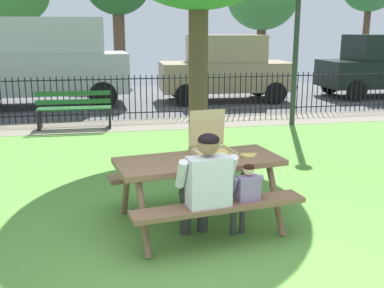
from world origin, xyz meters
TOP-DOWN VIEW (x-y plane):
  - ground at (0.00, 1.77)m, footprint 28.00×11.54m
  - cobblestone_walkway at (0.00, 6.84)m, footprint 28.00×1.40m
  - street_asphalt at (0.00, 10.93)m, footprint 28.00×6.79m
  - picnic_table_foreground at (0.10, 1.11)m, footprint 2.00×1.73m
  - pizza_box_open at (0.29, 1.28)m, footprint 0.49×0.52m
  - pizza_slice_on_table at (0.66, 1.16)m, footprint 0.27×0.24m
  - adult_at_table at (0.05, 0.60)m, footprint 0.63×0.63m
  - child_at_table at (0.49, 0.63)m, footprint 0.34×0.34m
  - iron_fence_streetside at (0.00, 7.54)m, footprint 23.95×0.03m
  - park_bench_center at (-1.54, 6.70)m, footprint 1.61×0.50m
  - lamp_post_walkway at (3.37, 6.18)m, footprint 0.28×0.28m
  - parked_car_left at (-2.54, 9.98)m, footprint 4.78×2.23m
  - parked_car_center at (2.77, 9.98)m, footprint 3.95×1.93m
  - parked_car_right at (8.03, 9.98)m, footprint 3.90×1.84m

SIDE VIEW (x-z plane):
  - ground at x=0.00m, z-range -0.02..0.00m
  - street_asphalt at x=0.00m, z-range -0.01..0.00m
  - cobblestone_walkway at x=0.00m, z-range -0.01..0.00m
  - park_bench_center at x=-1.54m, z-range -0.01..0.84m
  - child_at_table at x=0.49m, z-range 0.09..0.94m
  - iron_fence_streetside at x=0.00m, z-range 0.01..1.08m
  - picnic_table_foreground at x=0.10m, z-range 0.20..0.99m
  - adult_at_table at x=0.05m, z-range 0.06..1.25m
  - pizza_slice_on_table at x=0.66m, z-range 0.77..0.79m
  - pizza_box_open at x=0.29m, z-range 0.62..1.10m
  - parked_car_center at x=2.77m, z-range 0.02..2.00m
  - parked_car_right at x=8.03m, z-range 0.02..2.00m
  - parked_car_left at x=-2.54m, z-range 0.08..2.54m
  - lamp_post_walkway at x=3.37m, z-range 0.46..5.04m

